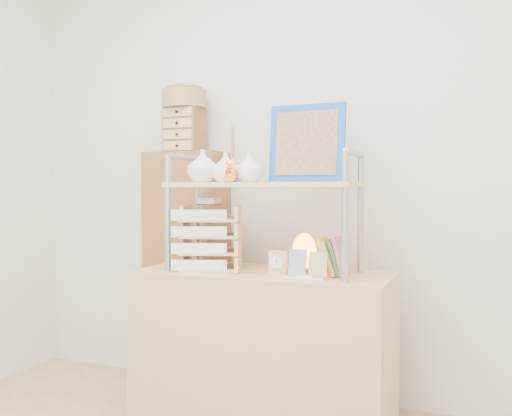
{
  "coord_description": "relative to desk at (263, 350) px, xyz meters",
  "views": [
    {
      "loc": [
        1.0,
        -1.29,
        1.15
      ],
      "look_at": [
        -0.04,
        1.2,
        1.05
      ],
      "focal_mm": 40.0,
      "sensor_mm": 36.0,
      "label": 1
    }
  ],
  "objects": [
    {
      "name": "room_shell",
      "position": [
        0.0,
        -0.81,
        1.32
      ],
      "size": [
        3.42,
        3.41,
        2.61
      ],
      "color": "silver",
      "rests_on": "ground"
    },
    {
      "name": "desk",
      "position": [
        0.0,
        0.0,
        0.0
      ],
      "size": [
        1.2,
        0.5,
        0.75
      ],
      "primitive_type": "cube",
      "color": "tan",
      "rests_on": "ground"
    },
    {
      "name": "cabinet",
      "position": [
        -0.62,
        0.37,
        0.3
      ],
      "size": [
        0.45,
        0.25,
        1.35
      ],
      "primitive_type": "cube",
      "rotation": [
        0.0,
        0.0,
        0.02
      ],
      "color": "brown",
      "rests_on": "ground"
    },
    {
      "name": "hutch",
      "position": [
        -0.05,
        0.01,
        0.82
      ],
      "size": [
        0.9,
        0.34,
        0.79
      ],
      "color": "#979DA5",
      "rests_on": "desk"
    },
    {
      "name": "letter_tray",
      "position": [
        -0.27,
        -0.03,
        0.51
      ],
      "size": [
        0.36,
        0.35,
        0.35
      ],
      "color": "#D9BB82",
      "rests_on": "desk"
    },
    {
      "name": "salt_lamp",
      "position": [
        0.19,
        0.06,
        0.47
      ],
      "size": [
        0.12,
        0.11,
        0.18
      ],
      "color": "brown",
      "rests_on": "desk"
    },
    {
      "name": "desk_clock",
      "position": [
        0.1,
        -0.08,
        0.43
      ],
      "size": [
        0.08,
        0.04,
        0.11
      ],
      "color": "tan",
      "rests_on": "desk"
    },
    {
      "name": "postcard_stand",
      "position": [
        0.25,
        -0.11,
        0.41
      ],
      "size": [
        0.18,
        0.06,
        0.13
      ],
      "color": "white",
      "rests_on": "desk"
    },
    {
      "name": "drawer_chest",
      "position": [
        -0.62,
        0.35,
        1.1
      ],
      "size": [
        0.2,
        0.16,
        0.25
      ],
      "color": "brown",
      "rests_on": "cabinet"
    },
    {
      "name": "woven_basket",
      "position": [
        -0.62,
        0.35,
        1.28
      ],
      "size": [
        0.25,
        0.25,
        0.1
      ],
      "primitive_type": "cylinder",
      "color": "olive",
      "rests_on": "drawer_chest"
    }
  ]
}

